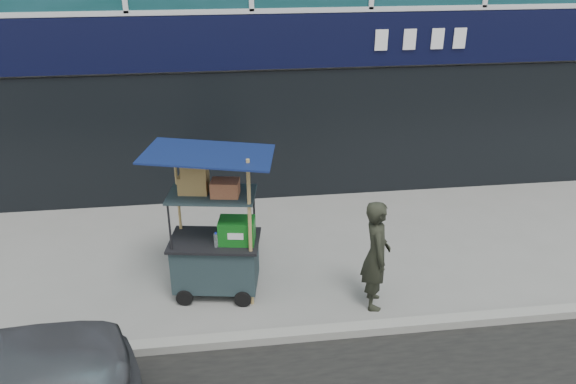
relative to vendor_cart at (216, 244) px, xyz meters
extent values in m
plane|color=slate|center=(0.76, -0.95, -0.75)|extent=(80.00, 80.00, 0.00)
cube|color=gray|center=(0.76, -1.15, -0.69)|extent=(80.00, 0.18, 0.12)
cube|color=black|center=(0.76, 2.91, 2.15)|extent=(15.68, 0.06, 0.90)
cube|color=black|center=(0.76, 2.95, 0.45)|extent=(15.68, 0.04, 2.40)
cube|color=#1A2A2D|center=(-0.02, 0.01, -0.29)|extent=(1.21, 0.83, 0.65)
cylinder|color=black|center=(-0.46, -0.27, -0.64)|extent=(0.23, 0.08, 0.22)
cylinder|color=black|center=(0.31, -0.40, -0.64)|extent=(0.23, 0.08, 0.22)
cube|color=black|center=(-0.02, 0.01, 0.06)|extent=(1.30, 0.92, 0.04)
cylinder|color=black|center=(-0.57, -0.18, 0.39)|extent=(0.03, 0.03, 0.70)
cylinder|color=black|center=(0.45, -0.35, 0.39)|extent=(0.03, 0.03, 0.70)
cylinder|color=black|center=(-0.48, 0.37, 0.39)|extent=(0.03, 0.03, 0.70)
cylinder|color=black|center=(0.54, 0.20, 0.39)|extent=(0.03, 0.03, 0.70)
cube|color=#1A2A2D|center=(-0.02, 0.01, 0.74)|extent=(1.21, 0.83, 0.03)
cylinder|color=#A9894C|center=(0.45, -0.35, 0.30)|extent=(0.05, 0.05, 2.10)
cylinder|color=#A9894C|center=(-0.48, 0.37, 0.25)|extent=(0.04, 0.04, 2.01)
cube|color=#0D1D4B|center=(-0.02, 0.01, 1.30)|extent=(1.75, 1.37, 0.18)
cube|color=#0E5914|center=(0.29, -0.09, 0.24)|extent=(0.52, 0.40, 0.33)
cylinder|color=silver|center=(0.01, -0.19, 0.17)|extent=(0.07, 0.07, 0.19)
cylinder|color=#1A2EC6|center=(0.01, -0.19, 0.27)|extent=(0.03, 0.03, 0.02)
cube|color=olive|center=(-0.24, 0.09, 0.87)|extent=(0.42, 0.34, 0.23)
cube|color=#9C7244|center=(0.16, -0.07, 0.86)|extent=(0.39, 0.32, 0.21)
cube|color=olive|center=(-0.21, 0.07, 1.08)|extent=(0.36, 0.29, 0.19)
imported|color=black|center=(2.06, -0.55, 0.01)|extent=(0.44, 0.60, 1.53)
camera|label=1|loc=(0.11, -6.62, 3.82)|focal=35.00mm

